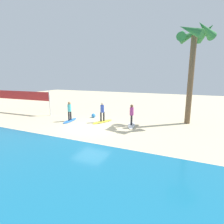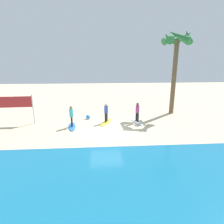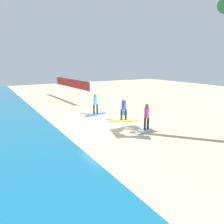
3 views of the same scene
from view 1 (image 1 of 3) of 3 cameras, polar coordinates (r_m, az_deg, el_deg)
The scene contains 10 objects.
ground_plane at distance 13.99m, azimuth -6.81°, elevation -4.87°, with size 60.00×60.00×0.00m, color beige.
surfboard_white at distance 14.36m, azimuth 6.24°, elevation -4.24°, with size 2.10×0.56×0.09m, color white.
surfer_white at distance 14.13m, azimuth 6.32°, elevation -0.37°, with size 0.32×0.45×1.64m.
surfboard_yellow at distance 15.43m, azimuth -3.09°, elevation -3.09°, with size 2.10×0.56×0.09m, color yellow.
surfer_yellow at distance 15.21m, azimuth -3.13°, elevation 0.53°, with size 0.32×0.43×1.64m.
surfboard_blue at distance 16.18m, azimuth -13.32°, elevation -2.70°, with size 2.10×0.56×0.09m, color blue.
surfer_blue at distance 15.97m, azimuth -13.48°, elevation 0.75°, with size 0.32×0.46×1.64m.
volleyball_net at distance 22.02m, azimuth -28.34°, elevation 4.53°, with size 9.09×0.51×2.50m.
palm_tree at distance 16.04m, azimuth 24.74°, elevation 19.15°, with size 2.88×3.03×7.91m.
beach_ball at distance 17.17m, azimuth -5.97°, elevation -1.12°, with size 0.40×0.40×0.40m, color #338CE5.
Camera 1 is at (-7.03, 11.45, 3.90)m, focal length 28.49 mm.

